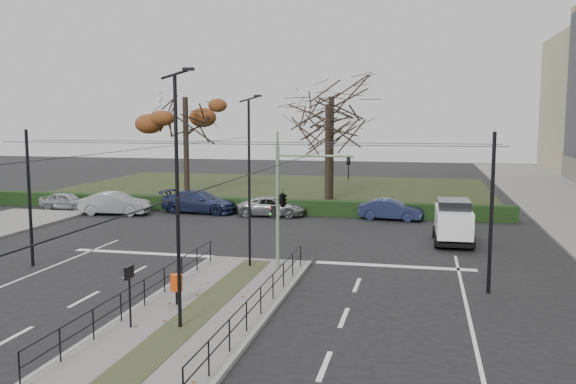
# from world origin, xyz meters

# --- Properties ---
(ground) EXTENTS (140.00, 140.00, 0.00)m
(ground) POSITION_xyz_m (0.00, 0.00, 0.00)
(ground) COLOR black
(ground) RESTS_ON ground
(median_island) EXTENTS (4.40, 15.00, 0.14)m
(median_island) POSITION_xyz_m (0.00, -2.50, 0.07)
(median_island) COLOR #625F5D
(median_island) RESTS_ON ground
(park) EXTENTS (38.00, 26.00, 0.10)m
(park) POSITION_xyz_m (-6.00, 32.00, 0.05)
(park) COLOR black
(park) RESTS_ON ground
(hedge) EXTENTS (38.00, 1.00, 1.00)m
(hedge) POSITION_xyz_m (-6.00, 18.60, 0.50)
(hedge) COLOR black
(hedge) RESTS_ON ground
(median_railing) EXTENTS (4.14, 13.24, 0.92)m
(median_railing) POSITION_xyz_m (0.00, -2.60, 0.98)
(median_railing) COLOR black
(median_railing) RESTS_ON median_island
(catenary) EXTENTS (20.00, 34.00, 6.00)m
(catenary) POSITION_xyz_m (0.00, 1.62, 3.42)
(catenary) COLOR black
(catenary) RESTS_ON ground
(traffic_light) EXTENTS (3.54, 1.99, 5.18)m
(traffic_light) POSITION_xyz_m (1.41, 3.68, 3.16)
(traffic_light) COLOR slate
(traffic_light) RESTS_ON median_island
(litter_bin) EXTENTS (0.41, 0.41, 1.06)m
(litter_bin) POSITION_xyz_m (-1.02, -2.27, 0.90)
(litter_bin) COLOR black
(litter_bin) RESTS_ON median_island
(info_panel) EXTENTS (0.11, 0.50, 1.91)m
(info_panel) POSITION_xyz_m (-1.51, -4.70, 1.64)
(info_panel) COLOR black
(info_panel) RESTS_ON median_island
(streetlamp_median_near) EXTENTS (0.65, 0.13, 7.80)m
(streetlamp_median_near) POSITION_xyz_m (-0.01, -4.38, 4.10)
(streetlamp_median_near) COLOR black
(streetlamp_median_near) RESTS_ON median_island
(streetlamp_median_far) EXTENTS (0.61, 0.12, 7.30)m
(streetlamp_median_far) POSITION_xyz_m (-0.08, 3.53, 3.85)
(streetlamp_median_far) COLOR black
(streetlamp_median_far) RESTS_ON median_island
(parked_car_first) EXTENTS (3.74, 1.58, 1.26)m
(parked_car_first) POSITION_xyz_m (-17.51, 17.07, 0.63)
(parked_car_first) COLOR #97999E
(parked_car_first) RESTS_ON ground
(parked_car_second) EXTENTS (4.73, 2.05, 1.51)m
(parked_car_second) POSITION_xyz_m (-13.06, 15.86, 0.76)
(parked_car_second) COLOR #97999E
(parked_car_second) RESTS_ON ground
(parked_car_third) EXTENTS (5.46, 2.60, 1.54)m
(parked_car_third) POSITION_xyz_m (-7.82, 17.89, 0.77)
(parked_car_third) COLOR #21284D
(parked_car_third) RESTS_ON ground
(parked_car_fourth) EXTENTS (4.58, 2.24, 1.25)m
(parked_car_fourth) POSITION_xyz_m (-2.62, 17.70, 0.63)
(parked_car_fourth) COLOR #97999E
(parked_car_fourth) RESTS_ON ground
(white_van) EXTENTS (2.01, 4.23, 2.28)m
(white_van) POSITION_xyz_m (8.70, 11.03, 1.20)
(white_van) COLOR white
(white_van) RESTS_ON ground
(rust_tree) EXTENTS (7.09, 7.09, 10.54)m
(rust_tree) POSITION_xyz_m (-11.45, 24.64, 8.10)
(rust_tree) COLOR black
(rust_tree) RESTS_ON park
(bare_tree_center) EXTENTS (7.76, 7.76, 10.67)m
(bare_tree_center) POSITION_xyz_m (0.02, 26.23, 7.54)
(bare_tree_center) COLOR black
(bare_tree_center) RESTS_ON park
(bare_tree_near) EXTENTS (6.45, 6.45, 9.83)m
(bare_tree_near) POSITION_xyz_m (0.13, 23.88, 6.95)
(bare_tree_near) COLOR black
(bare_tree_near) RESTS_ON park
(parked_car_fifth) EXTENTS (4.17, 1.87, 1.33)m
(parked_car_fifth) POSITION_xyz_m (5.18, 17.76, 0.67)
(parked_car_fifth) COLOR #21284D
(parked_car_fifth) RESTS_ON ground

